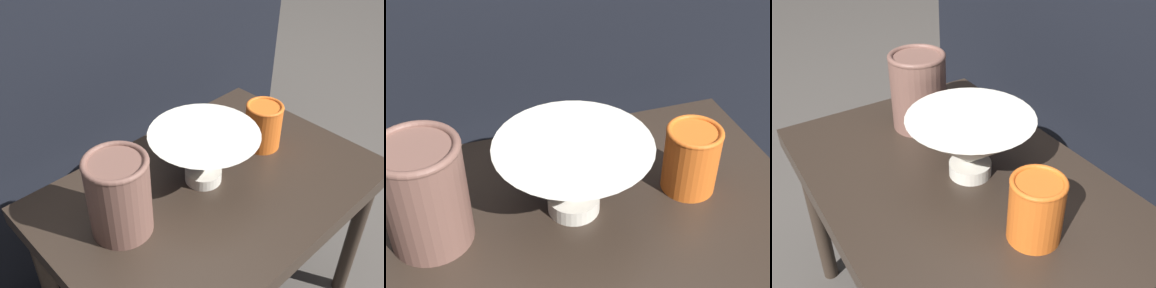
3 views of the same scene
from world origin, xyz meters
The scene contains 5 objects.
table centered at (0.00, 0.00, 0.39)m, with size 0.70×0.47×0.44m.
couch_backdrop centered at (0.00, 0.58, 0.43)m, with size 1.26×0.50×0.86m.
bowl centered at (0.00, 0.03, 0.51)m, with size 0.23×0.23×0.12m.
vase_textured_left centered at (-0.21, 0.03, 0.52)m, with size 0.12×0.12×0.16m.
vase_colorful_right centered at (0.19, 0.02, 0.50)m, with size 0.09×0.09×0.11m.
Camera 2 is at (-0.17, -0.53, 1.00)m, focal length 50.00 mm.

